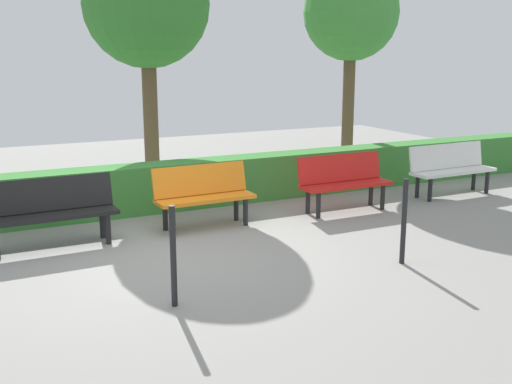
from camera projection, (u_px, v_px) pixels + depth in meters
ground_plane at (169, 254)px, 7.52m from camera, size 19.83×19.83×0.00m
bench_white at (451, 167)px, 10.52m from camera, size 1.60×0.49×0.86m
bench_red at (344, 180)px, 9.48m from camera, size 1.46×0.46×0.86m
bench_orange at (203, 193)px, 8.61m from camera, size 1.40×0.51×0.86m
bench_black at (49, 209)px, 7.72m from camera, size 1.63×0.50×0.86m
hedge_row at (183, 185)px, 9.70m from camera, size 15.83×0.51×0.73m
tree_near at (351, 15)px, 12.16m from camera, size 1.88×1.88×4.07m
tree_mid at (146, 6)px, 10.71m from camera, size 2.20×2.20×4.30m
railing_post_mid at (404, 222)px, 7.10m from camera, size 0.06×0.06×1.00m
railing_post_far at (173, 257)px, 5.90m from camera, size 0.06×0.06×1.00m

